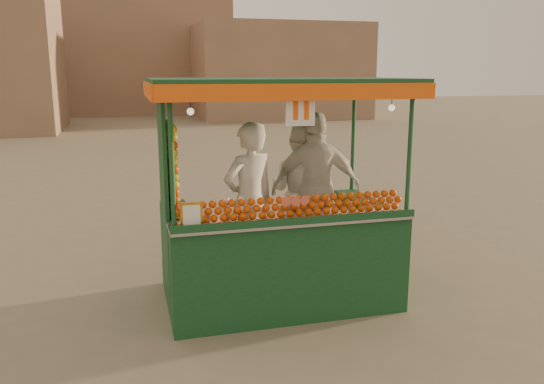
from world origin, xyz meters
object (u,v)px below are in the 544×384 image
object	(u,v)px
vendor_right	(316,188)
juice_cart	(274,233)
vendor_left	(249,201)
vendor_middle	(301,191)

from	to	relation	value
vendor_right	juice_cart	bearing A→B (deg)	42.83
vendor_right	vendor_left	bearing A→B (deg)	27.61
juice_cart	vendor_middle	size ratio (longest dim) A/B	1.64
vendor_left	vendor_right	size ratio (longest dim) A/B	0.96
vendor_middle	juice_cart	bearing A→B (deg)	94.46
vendor_right	vendor_middle	bearing A→B (deg)	-47.13
juice_cart	vendor_right	size ratio (longest dim) A/B	1.51
vendor_middle	vendor_right	distance (m)	0.24
juice_cart	vendor_right	xyz separation A→B (m)	(0.61, 0.40, 0.37)
juice_cart	vendor_middle	xyz separation A→B (m)	(0.48, 0.59, 0.30)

